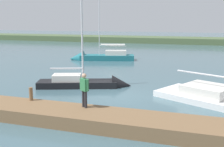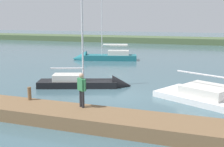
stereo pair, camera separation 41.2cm
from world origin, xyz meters
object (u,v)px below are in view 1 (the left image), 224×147
object	(u,v)px
sailboat_near_dock	(99,58)
person_on_dock	(84,88)
mooring_post_far	(31,94)
sailboat_inner_slip	(89,84)

from	to	relation	value
sailboat_near_dock	person_on_dock	bearing A→B (deg)	92.92
mooring_post_far	person_on_dock	distance (m)	3.25
mooring_post_far	sailboat_inner_slip	size ratio (longest dim) A/B	0.09
sailboat_inner_slip	sailboat_near_dock	size ratio (longest dim) A/B	0.92
sailboat_inner_slip	sailboat_near_dock	world-z (taller)	sailboat_near_dock
sailboat_near_dock	person_on_dock	distance (m)	20.79
person_on_dock	mooring_post_far	bearing A→B (deg)	-60.98
mooring_post_far	sailboat_inner_slip	distance (m)	6.25
mooring_post_far	sailboat_near_dock	bearing A→B (deg)	-79.80
sailboat_near_dock	person_on_dock	world-z (taller)	sailboat_near_dock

